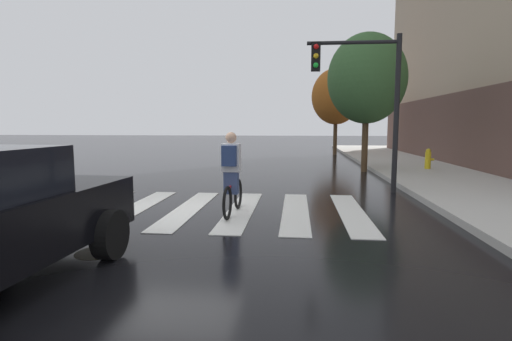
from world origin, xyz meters
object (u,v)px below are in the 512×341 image
(traffic_light_near, at_px, (366,86))
(street_tree_near, at_px, (367,79))
(manhole_cover, at_px, (98,252))
(fire_hydrant, at_px, (428,159))
(street_tree_mid, at_px, (336,97))
(cyclist, at_px, (232,174))

(traffic_light_near, relative_size, street_tree_near, 0.79)
(manhole_cover, xyz_separation_m, fire_hydrant, (7.89, 10.49, 0.53))
(fire_hydrant, bearing_deg, manhole_cover, -126.94)
(street_tree_near, xyz_separation_m, street_tree_mid, (-0.28, 9.00, -0.04))
(traffic_light_near, xyz_separation_m, street_tree_near, (0.84, 4.83, 0.73))
(cyclist, distance_m, fire_hydrant, 10.17)
(traffic_light_near, xyz_separation_m, fire_hydrant, (3.24, 4.78, -2.33))
(street_tree_near, relative_size, street_tree_mid, 1.01)
(cyclist, relative_size, fire_hydrant, 2.19)
(manhole_cover, height_order, fire_hydrant, fire_hydrant)
(cyclist, distance_m, traffic_light_near, 4.87)
(fire_hydrant, height_order, street_tree_mid, street_tree_mid)
(street_tree_mid, bearing_deg, cyclist, -102.20)
(street_tree_near, bearing_deg, traffic_light_near, -99.90)
(traffic_light_near, bearing_deg, manhole_cover, -129.18)
(traffic_light_near, distance_m, street_tree_near, 4.96)
(manhole_cover, height_order, street_tree_near, street_tree_near)
(fire_hydrant, distance_m, street_tree_mid, 9.91)
(cyclist, relative_size, street_tree_mid, 0.32)
(street_tree_near, bearing_deg, cyclist, -116.37)
(street_tree_mid, bearing_deg, traffic_light_near, -92.32)
(street_tree_near, distance_m, street_tree_mid, 9.00)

